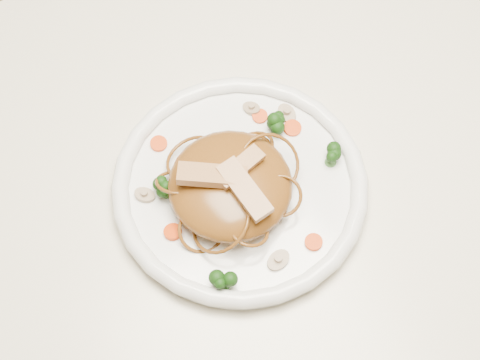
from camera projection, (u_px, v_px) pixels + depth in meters
ground at (265, 324)px, 1.50m from camera, size 4.00×4.00×0.00m
table at (281, 189)px, 0.93m from camera, size 1.20×0.80×0.75m
plate at (240, 189)px, 0.81m from camera, size 0.36×0.36×0.02m
noodle_mound at (230, 185)px, 0.77m from camera, size 0.17×0.17×0.04m
chicken_a at (240, 167)px, 0.75m from camera, size 0.06×0.03×0.01m
chicken_b at (212, 176)px, 0.74m from camera, size 0.07×0.06×0.01m
chicken_c at (245, 189)px, 0.74m from camera, size 0.03×0.07×0.01m
broccoli_0 at (277, 124)px, 0.82m from camera, size 0.03×0.03×0.03m
broccoli_1 at (166, 188)px, 0.78m from camera, size 0.03×0.03×0.03m
broccoli_2 at (224, 279)px, 0.73m from camera, size 0.03×0.03×0.03m
broccoli_3 at (332, 156)px, 0.80m from camera, size 0.03×0.03×0.03m
carrot_0 at (260, 116)px, 0.84m from camera, size 0.02×0.02×0.00m
carrot_1 at (173, 232)px, 0.77m from camera, size 0.02×0.02×0.00m
carrot_2 at (292, 128)px, 0.83m from camera, size 0.02×0.02×0.00m
carrot_3 at (159, 144)px, 0.82m from camera, size 0.02×0.02×0.00m
carrot_4 at (314, 242)px, 0.76m from camera, size 0.02×0.02×0.00m
mushroom_0 at (278, 260)px, 0.75m from camera, size 0.03×0.03×0.01m
mushroom_1 at (287, 113)px, 0.84m from camera, size 0.03×0.03×0.01m
mushroom_2 at (145, 195)px, 0.79m from camera, size 0.03×0.03×0.01m
mushroom_3 at (252, 109)px, 0.84m from camera, size 0.03×0.03×0.01m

